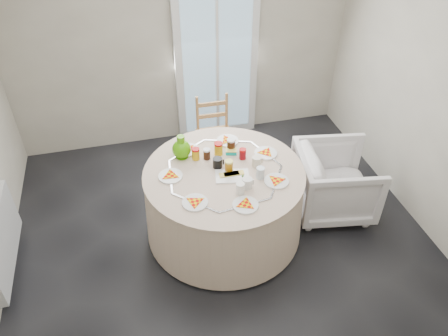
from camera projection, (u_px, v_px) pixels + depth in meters
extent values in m
plane|color=black|center=(224.00, 245.00, 4.25)|extent=(4.00, 4.00, 0.00)
cube|color=#BCB5A3|center=(181.00, 39.00, 4.96)|extent=(4.00, 0.02, 2.60)
cube|color=#BCB5A3|center=(445.00, 103.00, 3.83)|extent=(0.02, 4.00, 2.60)
cube|color=silver|center=(216.00, 58.00, 5.16)|extent=(1.00, 0.08, 2.10)
cube|color=silver|center=(3.00, 240.00, 3.79)|extent=(0.07, 1.00, 0.55)
cylinder|color=#CFB296|center=(224.00, 203.00, 4.17)|extent=(1.51, 1.51, 0.77)
imported|color=silver|center=(335.00, 179.00, 4.42)|extent=(0.83, 0.87, 0.79)
cube|color=#04AEA5|center=(231.00, 151.00, 4.14)|extent=(0.12, 0.10, 0.04)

